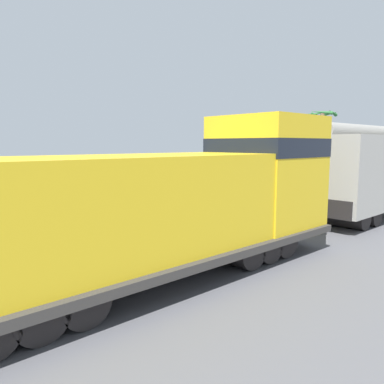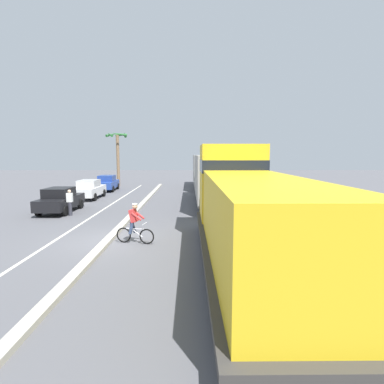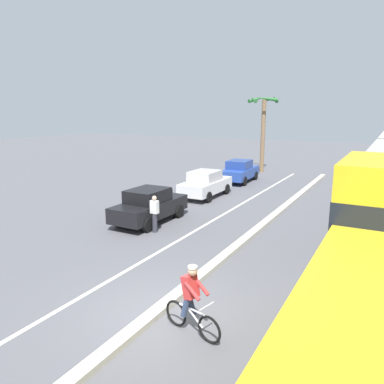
% 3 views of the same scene
% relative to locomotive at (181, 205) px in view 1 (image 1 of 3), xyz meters
% --- Properties ---
extents(ground_plane, '(120.00, 120.00, 0.00)m').
position_rel_locomotive_xyz_m(ground_plane, '(-5.47, 2.50, -1.80)').
color(ground_plane, '#56565B').
extents(median_curb, '(0.36, 36.00, 0.16)m').
position_rel_locomotive_xyz_m(median_curb, '(-5.47, 8.50, -1.72)').
color(median_curb, '#B2AD9E').
rests_on(median_curb, ground).
extents(lane_stripe, '(0.14, 36.00, 0.01)m').
position_rel_locomotive_xyz_m(lane_stripe, '(-7.87, 8.50, -1.79)').
color(lane_stripe, silver).
rests_on(lane_stripe, ground).
extents(locomotive, '(3.10, 11.61, 4.20)m').
position_rel_locomotive_xyz_m(locomotive, '(0.00, 0.00, 0.00)').
color(locomotive, gold).
rests_on(locomotive, ground).
extents(hopper_car_lead, '(2.90, 10.60, 4.18)m').
position_rel_locomotive_xyz_m(hopper_car_lead, '(0.00, 12.16, 0.28)').
color(hopper_car_lead, '#A19E97').
rests_on(hopper_car_lead, ground).
extents(parked_car_black, '(1.86, 4.21, 1.62)m').
position_rel_locomotive_xyz_m(parked_car_black, '(-10.39, 9.10, -0.98)').
color(parked_car_black, black).
rests_on(parked_car_black, ground).
extents(parked_car_white, '(1.84, 4.20, 1.62)m').
position_rel_locomotive_xyz_m(parked_car_white, '(-10.48, 15.17, -0.98)').
color(parked_car_white, silver).
rests_on(parked_car_white, ground).
extents(parked_car_blue, '(1.96, 4.26, 1.62)m').
position_rel_locomotive_xyz_m(parked_car_blue, '(-10.51, 20.85, -0.98)').
color(parked_car_blue, '#28479E').
rests_on(parked_car_blue, ground).
extents(cyclist, '(1.68, 0.57, 1.71)m').
position_rel_locomotive_xyz_m(cyclist, '(-4.27, 2.08, -0.98)').
color(cyclist, black).
rests_on(cyclist, ground).
extents(palm_tree_near, '(2.67, 2.70, 6.50)m').
position_rel_locomotive_xyz_m(palm_tree_near, '(-10.55, 26.11, 2.92)').
color(palm_tree_near, '#846647').
rests_on(palm_tree_near, ground).
extents(pedestrian_by_cars, '(0.34, 0.22, 1.62)m').
position_rel_locomotive_xyz_m(pedestrian_by_cars, '(-9.32, 7.96, -0.95)').
color(pedestrian_by_cars, '#33333D').
rests_on(pedestrian_by_cars, ground).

